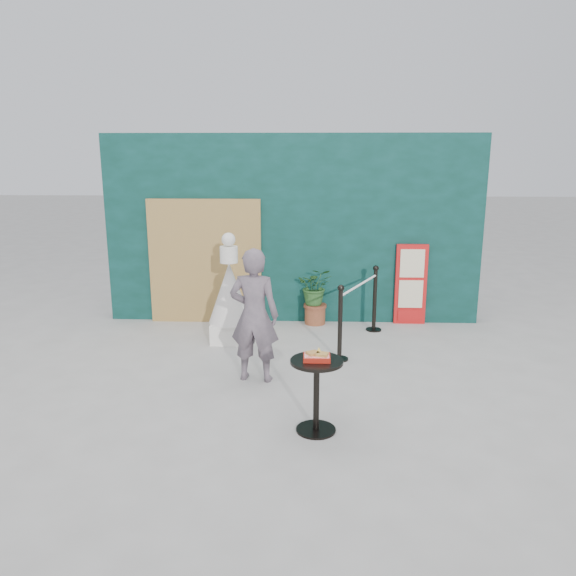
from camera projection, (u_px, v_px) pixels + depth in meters
name	position (u px, v px, depth m)	size (l,w,h in m)	color
ground	(284.00, 399.00, 6.33)	(60.00, 60.00, 0.00)	#ADAAA5
back_wall	(293.00, 229.00, 9.03)	(6.00, 0.30, 3.00)	#0A3028
bamboo_fence	(205.00, 262.00, 9.00)	(1.80, 0.08, 2.00)	tan
woman	(254.00, 315.00, 6.69)	(0.60, 0.39, 1.63)	slate
menu_board	(411.00, 284.00, 8.97)	(0.50, 0.07, 1.30)	red
statue	(230.00, 298.00, 8.14)	(0.63, 0.63, 1.61)	white
cafe_table	(316.00, 384.00, 5.50)	(0.52, 0.52, 0.75)	black
food_basket	(317.00, 356.00, 5.43)	(0.26, 0.19, 0.11)	#AC1F12
planter	(315.00, 291.00, 8.99)	(0.55, 0.47, 0.93)	#964831
stanchion_barrier	(359.00, 311.00, 8.04)	(0.84, 1.54, 1.03)	black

